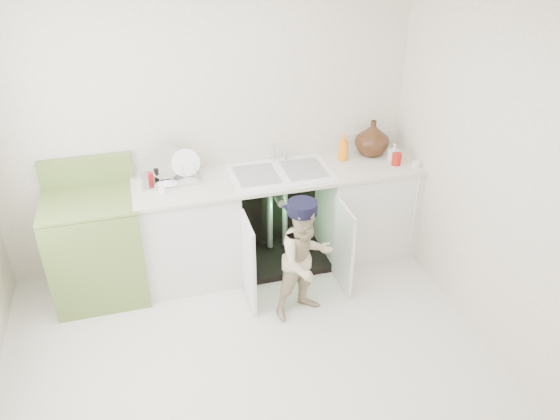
# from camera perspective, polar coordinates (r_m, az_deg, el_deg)

# --- Properties ---
(ground) EXTENTS (3.50, 3.50, 0.00)m
(ground) POSITION_cam_1_polar(r_m,az_deg,el_deg) (4.06, -2.96, -16.05)
(ground) COLOR #BCB4A5
(ground) RESTS_ON ground
(room_shell) EXTENTS (6.00, 5.50, 1.26)m
(room_shell) POSITION_cam_1_polar(r_m,az_deg,el_deg) (3.27, -3.53, -0.78)
(room_shell) COLOR silver
(room_shell) RESTS_ON ground
(counter_run) EXTENTS (2.44, 1.02, 1.22)m
(counter_run) POSITION_cam_1_polar(r_m,az_deg,el_deg) (4.80, 0.28, -0.56)
(counter_run) COLOR white
(counter_run) RESTS_ON ground
(avocado_stove) EXTENTS (0.72, 0.65, 1.12)m
(avocado_stove) POSITION_cam_1_polar(r_m,az_deg,el_deg) (4.66, -18.58, -3.51)
(avocado_stove) COLOR olive
(avocado_stove) RESTS_ON ground
(repair_worker) EXTENTS (0.56, 0.63, 1.01)m
(repair_worker) POSITION_cam_1_polar(r_m,az_deg,el_deg) (4.19, 2.65, -5.17)
(repair_worker) COLOR #C2B08B
(repair_worker) RESTS_ON ground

